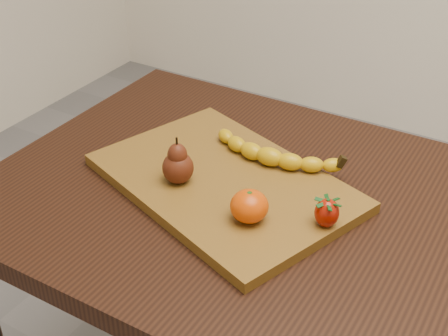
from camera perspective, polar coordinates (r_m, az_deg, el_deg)
The scene contains 6 objects.
table at distance 1.13m, azimuth 4.24°, elevation -7.03°, with size 1.00×0.70×0.76m.
cutting_board at distance 1.10m, azimuth 0.00°, elevation -1.32°, with size 0.45×0.30×0.02m, color brown.
banana at distance 1.12m, azimuth 4.20°, elevation 1.04°, with size 0.22×0.06×0.03m, color #CAA009, non-canonical shape.
pear at distance 1.06m, azimuth -4.26°, elevation 0.73°, with size 0.05×0.05×0.09m, color #4E1D0C, non-canonical shape.
mandarin at distance 0.98m, azimuth 2.33°, elevation -3.50°, with size 0.06×0.06×0.05m, color #CD4002.
strawberry at distance 0.98m, azimuth 9.39°, elevation -3.98°, with size 0.04×0.04×0.05m, color #9B1304, non-canonical shape.
Camera 1 is at (0.37, -0.79, 1.39)m, focal length 50.00 mm.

